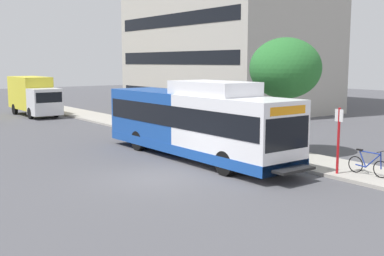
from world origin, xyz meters
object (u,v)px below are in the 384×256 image
object	(u,v)px
transit_bus	(195,122)
bicycle_parked	(368,164)
bus_stop_sign_pole	(338,136)
street_tree_near_stop	(285,69)
box_truck_background	(34,95)

from	to	relation	value
transit_bus	bicycle_parked	world-z (taller)	transit_bus
bus_stop_sign_pole	street_tree_near_stop	size ratio (longest dim) A/B	0.47
transit_bus	bus_stop_sign_pole	distance (m)	6.72
transit_bus	bus_stop_sign_pole	world-z (taller)	transit_bus
bicycle_parked	street_tree_near_stop	size ratio (longest dim) A/B	0.32
transit_bus	street_tree_near_stop	bearing A→B (deg)	-25.66
transit_bus	bicycle_parked	size ratio (longest dim) A/B	6.96
transit_bus	box_truck_background	world-z (taller)	transit_bus
transit_bus	street_tree_near_stop	size ratio (longest dim) A/B	2.22
bus_stop_sign_pole	street_tree_near_stop	xyz separation A→B (m)	(1.75, 4.41, 2.53)
transit_bus	street_tree_near_stop	world-z (taller)	street_tree_near_stop
transit_bus	bus_stop_sign_pole	size ratio (longest dim) A/B	4.71
bus_stop_sign_pole	bicycle_parked	bearing A→B (deg)	-51.69
street_tree_near_stop	box_truck_background	size ratio (longest dim) A/B	0.79
bicycle_parked	box_truck_background	xyz separation A→B (m)	(-3.07, 29.49, 1.18)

